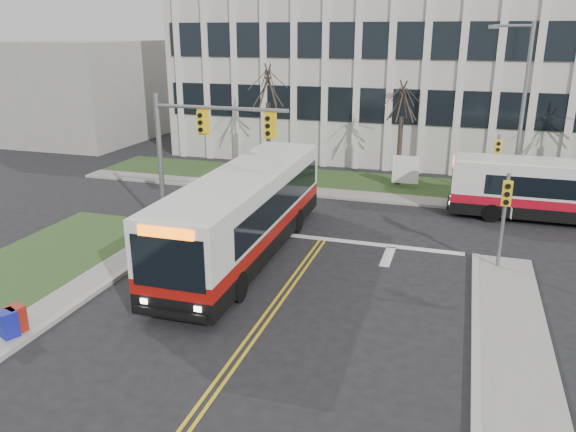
# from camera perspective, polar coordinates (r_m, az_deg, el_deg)

# --- Properties ---
(ground) EXTENTS (120.00, 120.00, 0.00)m
(ground) POSITION_cam_1_polar(r_m,az_deg,el_deg) (17.74, -2.94, -11.27)
(ground) COLOR black
(ground) RESTS_ON ground
(sidewalk_cross) EXTENTS (44.00, 1.60, 0.14)m
(sidewalk_cross) POSITION_cam_1_polar(r_m,az_deg,el_deg) (30.88, 15.87, 1.24)
(sidewalk_cross) COLOR #9E9B93
(sidewalk_cross) RESTS_ON ground
(building_lawn) EXTENTS (44.00, 5.00, 0.12)m
(building_lawn) POSITION_cam_1_polar(r_m,az_deg,el_deg) (33.58, 16.07, 2.55)
(building_lawn) COLOR #2F4A20
(building_lawn) RESTS_ON ground
(office_building) EXTENTS (40.00, 16.00, 12.00)m
(office_building) POSITION_cam_1_polar(r_m,az_deg,el_deg) (44.52, 17.36, 13.93)
(office_building) COLOR beige
(office_building) RESTS_ON ground
(building_annex) EXTENTS (12.00, 12.00, 8.00)m
(building_annex) POSITION_cam_1_polar(r_m,az_deg,el_deg) (51.47, -20.79, 11.82)
(building_annex) COLOR #9E9B93
(building_annex) RESTS_ON ground
(mast_arm_signal) EXTENTS (6.11, 0.38, 6.20)m
(mast_arm_signal) POSITION_cam_1_polar(r_m,az_deg,el_deg) (24.69, -9.63, 7.55)
(mast_arm_signal) COLOR slate
(mast_arm_signal) RESTS_ON ground
(signal_pole_near) EXTENTS (0.34, 0.39, 3.80)m
(signal_pole_near) POSITION_cam_1_polar(r_m,az_deg,el_deg) (22.29, 21.17, 0.75)
(signal_pole_near) COLOR slate
(signal_pole_near) RESTS_ON ground
(signal_pole_far) EXTENTS (0.34, 0.39, 3.80)m
(signal_pole_far) POSITION_cam_1_polar(r_m,az_deg,el_deg) (30.53, 20.42, 5.32)
(signal_pole_far) COLOR slate
(signal_pole_far) RESTS_ON ground
(streetlight) EXTENTS (2.15, 0.25, 9.20)m
(streetlight) POSITION_cam_1_polar(r_m,az_deg,el_deg) (30.94, 22.47, 10.33)
(streetlight) COLOR slate
(streetlight) RESTS_ON ground
(directory_sign) EXTENTS (1.50, 0.12, 2.00)m
(directory_sign) POSITION_cam_1_polar(r_m,az_deg,el_deg) (32.95, 11.86, 4.59)
(directory_sign) COLOR slate
(directory_sign) RESTS_ON ground
(tree_left) EXTENTS (1.80, 1.80, 7.70)m
(tree_left) POSITION_cam_1_polar(r_m,az_deg,el_deg) (34.56, -2.05, 12.89)
(tree_left) COLOR #42352B
(tree_left) RESTS_ON ground
(tree_mid) EXTENTS (1.80, 1.80, 6.82)m
(tree_mid) POSITION_cam_1_polar(r_m,az_deg,el_deg) (33.05, 11.54, 11.20)
(tree_mid) COLOR #42352B
(tree_mid) RESTS_ON ground
(bus_main) EXTENTS (2.95, 12.85, 3.42)m
(bus_main) POSITION_cam_1_polar(r_m,az_deg,el_deg) (22.67, -4.36, 0.14)
(bus_main) COLOR silver
(bus_main) RESTS_ON ground
(bus_cross) EXTENTS (10.69, 2.34, 2.85)m
(bus_cross) POSITION_cam_1_polar(r_m,az_deg,el_deg) (29.78, 26.60, 2.08)
(bus_cross) COLOR silver
(bus_cross) RESTS_ON ground
(newspaper_box_blue) EXTENTS (0.64, 0.62, 0.95)m
(newspaper_box_blue) POSITION_cam_1_polar(r_m,az_deg,el_deg) (18.76, -26.52, -9.96)
(newspaper_box_blue) COLOR navy
(newspaper_box_blue) RESTS_ON ground
(newspaper_box_red) EXTENTS (0.60, 0.57, 0.95)m
(newspaper_box_red) POSITION_cam_1_polar(r_m,az_deg,el_deg) (18.96, -25.87, -9.57)
(newspaper_box_red) COLOR maroon
(newspaper_box_red) RESTS_ON ground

